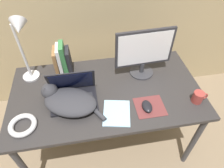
# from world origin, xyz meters

# --- Properties ---
(desk) EXTENTS (1.42, 0.76, 0.72)m
(desk) POSITION_xyz_m (0.00, 0.38, 0.65)
(desk) COLOR #2D2B2B
(desk) RESTS_ON ground_plane
(laptop) EXTENTS (0.32, 0.24, 0.24)m
(laptop) POSITION_xyz_m (-0.24, 0.34, 0.77)
(laptop) COLOR black
(laptop) RESTS_ON desk
(cat) EXTENTS (0.44, 0.37, 0.14)m
(cat) POSITION_xyz_m (-0.28, 0.29, 0.78)
(cat) COLOR #333338
(cat) RESTS_ON desk
(external_monitor) EXTENTS (0.44, 0.19, 0.39)m
(external_monitor) POSITION_xyz_m (0.31, 0.53, 0.93)
(external_monitor) COLOR #333338
(external_monitor) RESTS_ON desk
(mousepad) EXTENTS (0.20, 0.18, 0.00)m
(mousepad) POSITION_xyz_m (0.27, 0.18, 0.72)
(mousepad) COLOR brown
(mousepad) RESTS_ON desk
(computer_mouse) EXTENTS (0.07, 0.11, 0.04)m
(computer_mouse) POSITION_xyz_m (0.25, 0.17, 0.74)
(computer_mouse) COLOR black
(computer_mouse) RESTS_ON mousepad
(book_row) EXTENTS (0.13, 0.15, 0.26)m
(book_row) POSITION_xyz_m (-0.31, 0.66, 0.84)
(book_row) COLOR olive
(book_row) RESTS_ON desk
(desk_lamp) EXTENTS (0.17, 0.17, 0.53)m
(desk_lamp) POSITION_xyz_m (-0.53, 0.60, 1.08)
(desk_lamp) COLOR silver
(desk_lamp) RESTS_ON desk
(cable_coil) EXTENTS (0.18, 0.18, 0.03)m
(cable_coil) POSITION_xyz_m (-0.57, 0.16, 0.74)
(cable_coil) COLOR silver
(cable_coil) RESTS_ON desk
(notepad) EXTENTS (0.22, 0.25, 0.01)m
(notepad) POSITION_xyz_m (0.04, 0.16, 0.73)
(notepad) COLOR #99C6E0
(notepad) RESTS_ON desk
(mug) EXTENTS (0.11, 0.07, 0.09)m
(mug) POSITION_xyz_m (0.62, 0.17, 0.76)
(mug) COLOR #993833
(mug) RESTS_ON desk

